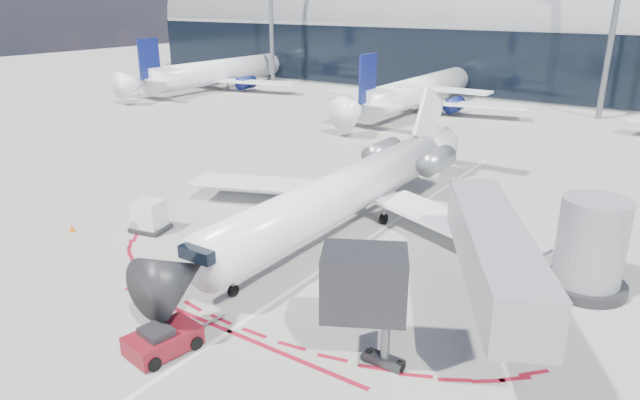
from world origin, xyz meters
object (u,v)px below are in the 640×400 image
Objects in this scene: regional_jet at (351,188)px; uld_container at (149,216)px; pushback_tug at (163,340)px; ramp_worker at (333,304)px.

uld_container is (-9.92, -7.77, -1.57)m from regional_jet.
pushback_tug is (0.73, -16.10, -2.02)m from regional_jet.
pushback_tug is 1.92× the size of uld_container.
uld_container is at bearing 150.73° from pushback_tug.
regional_jet is at bearing 101.35° from pushback_tug.
ramp_worker is 0.79× the size of uld_container.
regional_jet is at bearing 25.65° from uld_container.
ramp_worker is at bearing 59.95° from pushback_tug.
ramp_worker is (5.35, -10.36, -1.58)m from regional_jet.
regional_jet is 12.69m from uld_container.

